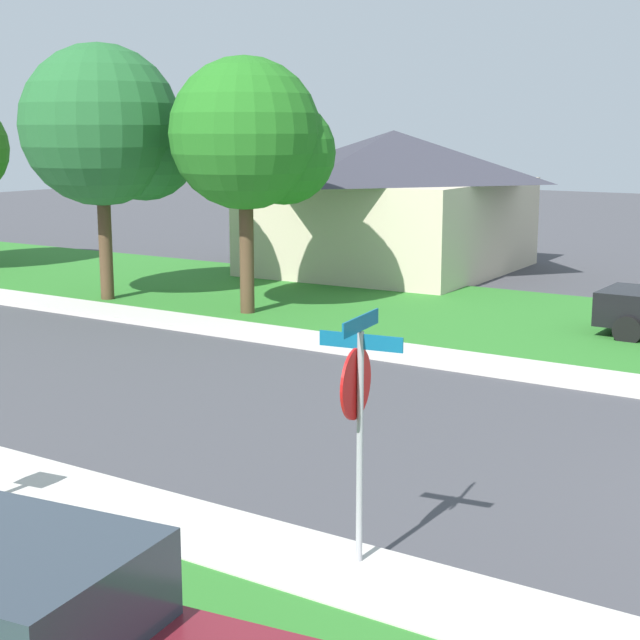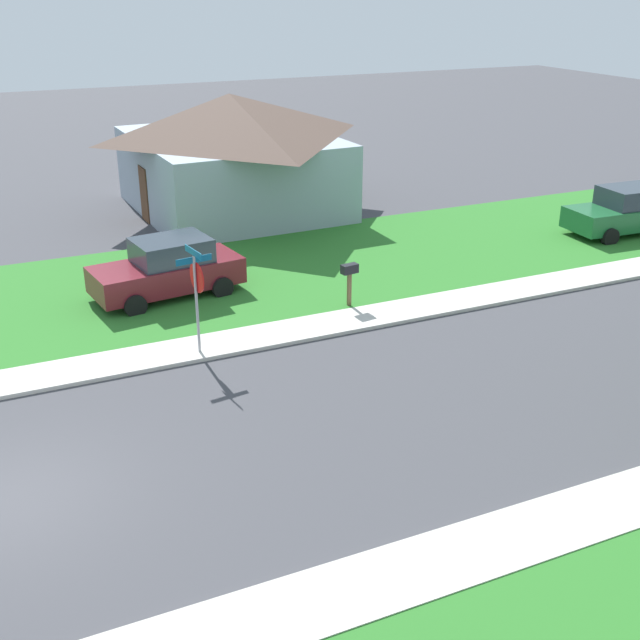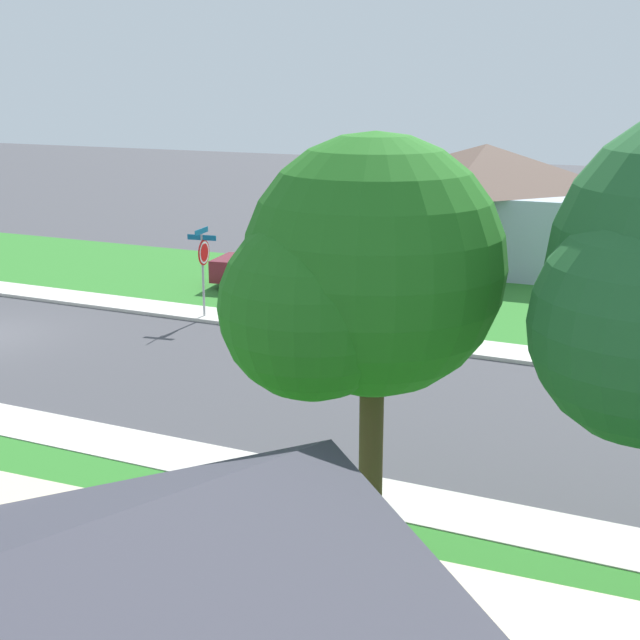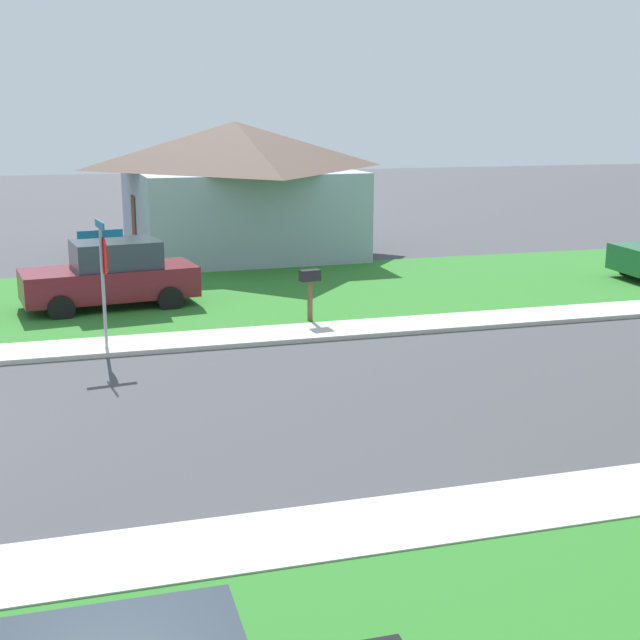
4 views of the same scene
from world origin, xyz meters
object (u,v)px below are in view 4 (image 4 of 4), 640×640
object	(u,v)px
stop_sign_far_corner	(103,264)
car_maroon_driveway_right	(111,275)
house_left_setback	(236,185)
mailbox	(310,282)

from	to	relation	value
stop_sign_far_corner	car_maroon_driveway_right	distance (m)	4.34
house_left_setback	stop_sign_far_corner	bearing A→B (deg)	-22.37
stop_sign_far_corner	house_left_setback	size ratio (longest dim) A/B	0.30
car_maroon_driveway_right	mailbox	distance (m)	5.33
car_maroon_driveway_right	house_left_setback	world-z (taller)	house_left_setback
car_maroon_driveway_right	mailbox	bearing A→B (deg)	56.01
stop_sign_far_corner	house_left_setback	xyz separation A→B (m)	(-12.59, 5.18, 0.49)
stop_sign_far_corner	house_left_setback	bearing A→B (deg)	157.63
house_left_setback	mailbox	size ratio (longest dim) A/B	7.05
stop_sign_far_corner	house_left_setback	distance (m)	13.62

